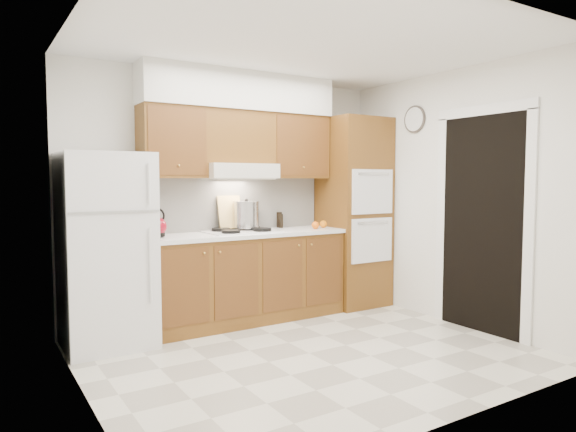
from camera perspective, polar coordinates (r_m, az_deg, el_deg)
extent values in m
plane|color=beige|center=(4.55, 2.36, -14.98)|extent=(3.60, 3.60, 0.00)
plane|color=white|center=(4.45, 2.46, 18.59)|extent=(3.60, 3.60, 0.00)
cube|color=white|center=(5.61, -6.33, 2.15)|extent=(3.60, 0.02, 2.60)
cube|color=white|center=(3.60, -21.86, 0.83)|extent=(0.02, 3.00, 2.60)
cube|color=white|center=(5.53, 17.96, 1.95)|extent=(0.02, 3.00, 2.60)
cube|color=white|center=(4.84, -19.55, -3.60)|extent=(0.75, 0.72, 1.72)
cube|color=brown|center=(5.45, -4.63, -6.91)|extent=(2.11, 0.60, 0.90)
cube|color=white|center=(5.37, -4.61, -1.99)|extent=(2.13, 0.62, 0.04)
cube|color=white|center=(5.61, -6.03, 1.33)|extent=(2.11, 0.03, 0.56)
cube|color=brown|center=(6.12, 7.27, 0.43)|extent=(0.70, 0.65, 2.20)
cube|color=brown|center=(5.19, -12.76, 8.00)|extent=(0.63, 0.33, 0.70)
cube|color=brown|center=(5.82, 0.75, 7.66)|extent=(0.73, 0.33, 0.70)
cube|color=silver|center=(5.39, -5.55, 5.00)|extent=(0.75, 0.45, 0.15)
cube|color=brown|center=(5.46, -5.86, 8.66)|extent=(0.75, 0.33, 0.55)
cube|color=silver|center=(5.53, -5.35, 13.57)|extent=(2.13, 0.36, 0.40)
cube|color=white|center=(5.36, -5.19, -1.73)|extent=(0.74, 0.50, 0.01)
cube|color=black|center=(5.32, 20.72, -0.89)|extent=(0.02, 0.90, 2.10)
cylinder|color=#3F3833|center=(5.92, 13.90, 10.39)|extent=(0.02, 0.30, 0.30)
sphere|color=maroon|center=(4.98, -14.37, -1.17)|extent=(0.24, 0.24, 0.18)
cube|color=tan|center=(5.51, -6.49, 0.45)|extent=(0.27, 0.10, 0.35)
cylinder|color=#B2B2B6|center=(5.49, -4.63, 0.11)|extent=(0.30, 0.30, 0.28)
cylinder|color=black|center=(5.70, -3.54, -0.31)|extent=(0.07, 0.07, 0.22)
cylinder|color=black|center=(5.79, -0.80, -0.55)|extent=(0.06, 0.06, 0.16)
cylinder|color=black|center=(5.85, -0.98, -0.42)|extent=(0.08, 0.08, 0.18)
sphere|color=orange|center=(5.83, 3.94, -0.91)|extent=(0.09, 0.09, 0.08)
sphere|color=orange|center=(5.68, 3.06, -1.03)|extent=(0.11, 0.11, 0.08)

